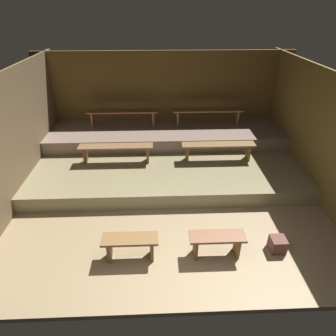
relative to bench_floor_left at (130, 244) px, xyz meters
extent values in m
cube|color=#8D7655|center=(0.66, 1.90, -0.33)|extent=(6.60, 5.70, 0.08)
cube|color=brown|center=(0.66, 4.38, 0.90)|extent=(6.60, 0.06, 2.38)
cube|color=brown|center=(-2.27, 1.90, 0.90)|extent=(0.06, 5.70, 2.38)
cube|color=brown|center=(3.59, 1.90, 0.90)|extent=(0.06, 5.70, 2.38)
cube|color=#837957|center=(0.66, 2.75, -0.13)|extent=(5.80, 3.21, 0.31)
cube|color=gray|center=(0.66, 3.60, 0.18)|extent=(5.80, 1.50, 0.31)
cube|color=brown|center=(0.00, 0.00, 0.09)|extent=(0.85, 0.28, 0.04)
cube|color=olive|center=(-0.32, 0.00, -0.11)|extent=(0.05, 0.22, 0.36)
cube|color=olive|center=(0.32, 0.00, -0.11)|extent=(0.05, 0.22, 0.36)
cube|color=brown|center=(1.31, 0.00, 0.09)|extent=(0.85, 0.28, 0.04)
cube|color=brown|center=(0.99, 0.00, -0.11)|extent=(0.05, 0.22, 0.36)
cube|color=brown|center=(1.64, 0.00, -0.11)|extent=(0.05, 0.22, 0.36)
cube|color=brown|center=(-0.47, 2.50, 0.41)|extent=(1.62, 0.28, 0.04)
cube|color=brown|center=(-1.16, 2.50, 0.21)|extent=(0.05, 0.22, 0.36)
cube|color=brown|center=(0.22, 2.50, 0.21)|extent=(0.05, 0.22, 0.36)
cube|color=brown|center=(1.79, 2.50, 0.41)|extent=(1.62, 0.28, 0.04)
cube|color=brown|center=(1.10, 2.50, 0.21)|extent=(0.05, 0.22, 0.36)
cube|color=brown|center=(2.48, 2.50, 0.21)|extent=(0.05, 0.22, 0.36)
cube|color=brown|center=(-0.44, 3.87, 0.72)|extent=(1.80, 0.28, 0.04)
cube|color=brown|center=(-1.21, 3.87, 0.52)|extent=(0.05, 0.22, 0.36)
cube|color=brown|center=(0.34, 3.87, 0.52)|extent=(0.05, 0.22, 0.36)
cube|color=brown|center=(1.75, 3.87, 0.72)|extent=(1.80, 0.28, 0.04)
cube|color=brown|center=(0.97, 3.87, 0.52)|extent=(0.05, 0.22, 0.36)
cube|color=brown|center=(2.53, 3.87, 0.52)|extent=(0.05, 0.22, 0.36)
cube|color=brown|center=(2.31, 0.06, -0.17)|extent=(0.24, 0.24, 0.24)
camera|label=1|loc=(0.44, -3.14, 3.17)|focal=30.51mm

